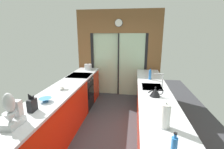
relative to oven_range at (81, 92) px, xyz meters
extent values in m
cube|color=#38383D|center=(0.91, -0.65, -0.47)|extent=(5.04, 7.60, 0.02)
cube|color=brown|center=(0.91, 1.15, 1.89)|extent=(2.64, 0.08, 0.70)
cube|color=#B2D1AD|center=(0.49, 1.17, 0.54)|extent=(0.80, 0.02, 2.00)
cube|color=#B2D1AD|center=(1.33, 1.13, 0.54)|extent=(0.80, 0.02, 2.00)
cube|color=black|center=(0.05, 1.15, 0.54)|extent=(0.08, 0.10, 2.00)
cube|color=black|center=(1.77, 1.15, 0.54)|extent=(0.08, 0.10, 2.00)
cube|color=black|center=(0.91, 1.15, 0.54)|extent=(0.04, 0.10, 2.00)
cube|color=brown|center=(-0.20, 1.15, 0.54)|extent=(0.42, 0.08, 2.00)
cube|color=brown|center=(2.02, 1.15, 0.54)|extent=(0.42, 0.08, 2.00)
cylinder|color=white|center=(0.91, 1.09, 1.84)|extent=(0.22, 0.03, 0.22)
torus|color=black|center=(0.91, 1.09, 1.84)|extent=(0.24, 0.02, 0.24)
cube|color=red|center=(0.00, -1.57, -0.02)|extent=(0.58, 2.55, 0.88)
cube|color=red|center=(0.00, 0.63, -0.02)|extent=(0.58, 0.65, 0.88)
cube|color=#BCBCC1|center=(0.00, -0.95, 0.44)|extent=(0.62, 3.80, 0.04)
cube|color=red|center=(1.82, -0.95, -0.02)|extent=(0.58, 3.80, 0.88)
cube|color=#BCBCC1|center=(1.82, -0.95, 0.44)|extent=(0.62, 3.80, 0.04)
cube|color=#B7BABC|center=(1.80, -0.70, 0.44)|extent=(0.40, 0.48, 0.05)
cylinder|color=#B7BABC|center=(2.00, -0.70, 0.61)|extent=(0.02, 0.02, 0.29)
cylinder|color=#B7BABC|center=(1.91, -0.70, 0.74)|extent=(0.18, 0.02, 0.02)
cube|color=black|center=(0.00, 0.00, -0.02)|extent=(0.58, 0.60, 0.88)
cube|color=black|center=(0.29, 0.00, 0.02)|extent=(0.01, 0.48, 0.28)
cube|color=black|center=(0.00, 0.00, 0.45)|extent=(0.58, 0.60, 0.03)
cylinder|color=#B7BABC|center=(0.30, -0.18, 0.34)|extent=(0.02, 0.04, 0.04)
cylinder|color=#B7BABC|center=(0.30, 0.00, 0.34)|extent=(0.02, 0.04, 0.04)
cylinder|color=#B7BABC|center=(0.30, 0.18, 0.34)|extent=(0.02, 0.04, 0.04)
cylinder|color=teal|center=(0.02, -1.71, 0.47)|extent=(0.09, 0.09, 0.01)
cone|color=teal|center=(0.02, -1.71, 0.50)|extent=(0.20, 0.20, 0.05)
cylinder|color=silver|center=(0.02, -1.11, 0.47)|extent=(0.08, 0.08, 0.01)
cone|color=silver|center=(0.02, -1.11, 0.50)|extent=(0.17, 0.17, 0.06)
cube|color=black|center=(0.02, -2.04, 0.56)|extent=(0.08, 0.14, 0.18)
cylinder|color=black|center=(-0.02, -2.04, 0.68)|extent=(0.02, 0.02, 0.09)
cylinder|color=black|center=(0.00, -2.04, 0.67)|extent=(0.02, 0.02, 0.07)
cylinder|color=black|center=(0.02, -2.04, 0.67)|extent=(0.02, 0.02, 0.06)
cylinder|color=black|center=(0.04, -2.04, 0.66)|extent=(0.02, 0.02, 0.05)
cylinder|color=black|center=(0.05, -2.04, 0.67)|extent=(0.02, 0.02, 0.07)
cube|color=#B7BABC|center=(0.02, -2.42, 0.50)|extent=(0.17, 0.26, 0.08)
cube|color=#B7BABC|center=(0.02, -2.32, 0.64)|extent=(0.10, 0.08, 0.20)
ellipsoid|color=#B7BABC|center=(0.02, -2.43, 0.76)|extent=(0.13, 0.12, 0.24)
cone|color=#B7BABC|center=(0.02, -2.45, 0.58)|extent=(0.15, 0.15, 0.13)
cylinder|color=#B7BABC|center=(0.02, 0.71, 0.54)|extent=(0.22, 0.22, 0.15)
cylinder|color=#B7BABC|center=(0.02, 0.71, 0.62)|extent=(0.22, 0.22, 0.01)
sphere|color=black|center=(0.02, 0.71, 0.64)|extent=(0.03, 0.03, 0.03)
cone|color=black|center=(1.80, -1.22, 0.54)|extent=(0.19, 0.19, 0.15)
sphere|color=black|center=(1.80, -1.22, 0.63)|extent=(0.03, 0.03, 0.03)
cylinder|color=black|center=(1.71, -1.22, 0.55)|extent=(0.08, 0.02, 0.07)
torus|color=black|center=(1.89, -1.22, 0.55)|extent=(0.10, 0.01, 0.10)
cylinder|color=#286BB7|center=(1.80, -2.65, 0.56)|extent=(0.06, 0.06, 0.18)
cylinder|color=#286BB7|center=(1.80, -2.65, 0.67)|extent=(0.03, 0.03, 0.04)
cylinder|color=black|center=(1.80, -2.65, 0.69)|extent=(0.03, 0.03, 0.01)
cylinder|color=#286BB7|center=(1.80, -0.14, 0.57)|extent=(0.06, 0.06, 0.22)
cylinder|color=#286BB7|center=(1.80, -0.14, 0.70)|extent=(0.03, 0.03, 0.04)
cylinder|color=black|center=(1.80, -0.14, 0.73)|extent=(0.03, 0.03, 0.01)
cylinder|color=#B7BABC|center=(1.80, -2.19, 0.47)|extent=(0.13, 0.13, 0.01)
cylinder|color=white|center=(1.80, -2.19, 0.62)|extent=(0.11, 0.11, 0.28)
sphere|color=#B7BABC|center=(1.80, -2.19, 0.77)|extent=(0.03, 0.03, 0.03)
camera|label=1|loc=(1.43, -3.94, 1.53)|focal=25.70mm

